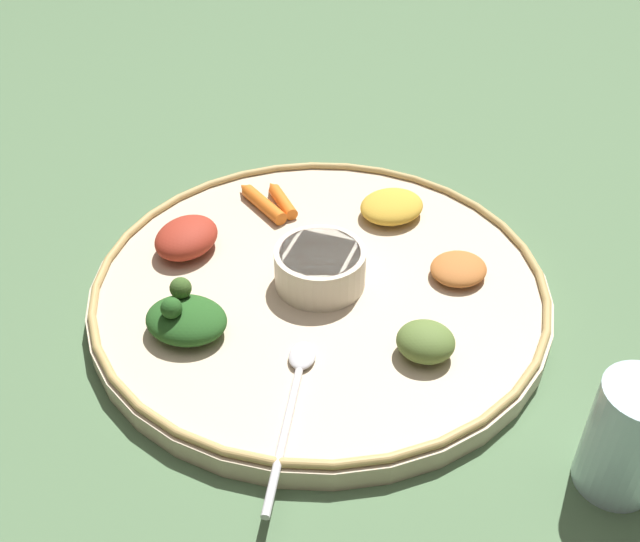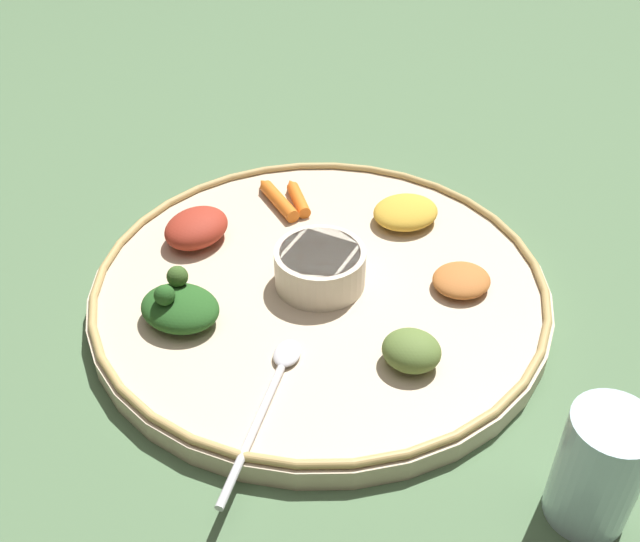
{
  "view_description": "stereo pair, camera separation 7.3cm",
  "coord_description": "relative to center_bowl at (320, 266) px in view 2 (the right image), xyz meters",
  "views": [
    {
      "loc": [
        -0.38,
        0.42,
        0.49
      ],
      "look_at": [
        0.0,
        0.0,
        0.04
      ],
      "focal_mm": 41.67,
      "sensor_mm": 36.0,
      "label": 1
    },
    {
      "loc": [
        -0.43,
        0.37,
        0.49
      ],
      "look_at": [
        0.0,
        0.0,
        0.04
      ],
      "focal_mm": 41.67,
      "sensor_mm": 36.0,
      "label": 2
    }
  ],
  "objects": [
    {
      "name": "center_bowl",
      "position": [
        0.0,
        0.0,
        0.0
      ],
      "size": [
        0.09,
        0.09,
        0.04
      ],
      "color": "beige",
      "rests_on": "platter"
    },
    {
      "name": "spoon",
      "position": [
        -0.08,
        0.12,
        -0.02
      ],
      "size": [
        0.11,
        0.16,
        0.01
      ],
      "color": "silver",
      "rests_on": "platter"
    },
    {
      "name": "platter_rim",
      "position": [
        0.0,
        0.0,
        -0.02
      ],
      "size": [
        0.45,
        0.45,
        0.01
      ],
      "primitive_type": "torus",
      "color": "tan",
      "rests_on": "platter"
    },
    {
      "name": "ground_plane",
      "position": [
        0.0,
        0.0,
        -0.04
      ],
      "size": [
        2.4,
        2.4,
        0.0
      ],
      "primitive_type": "plane",
      "color": "#4C6B47"
    },
    {
      "name": "platter",
      "position": [
        0.0,
        0.0,
        -0.03
      ],
      "size": [
        0.45,
        0.45,
        0.02
      ],
      "primitive_type": "cylinder",
      "color": "#C6B293",
      "rests_on": "ground_plane"
    },
    {
      "name": "drinking_glass",
      "position": [
        -0.31,
        0.01,
        0.0
      ],
      "size": [
        0.06,
        0.06,
        0.1
      ],
      "color": "silver",
      "rests_on": "ground_plane"
    },
    {
      "name": "mound_lentil_yellow",
      "position": [
        0.02,
        -0.14,
        -0.01
      ],
      "size": [
        0.08,
        0.09,
        0.02
      ],
      "primitive_type": "ellipsoid",
      "rotation": [
        0.0,
        0.0,
        4.5
      ],
      "color": "gold",
      "rests_on": "platter"
    },
    {
      "name": "mound_beet",
      "position": [
        0.14,
        0.05,
        -0.01
      ],
      "size": [
        0.07,
        0.09,
        0.03
      ],
      "primitive_type": "ellipsoid",
      "rotation": [
        0.0,
        0.0,
        4.94
      ],
      "color": "maroon",
      "rests_on": "platter"
    },
    {
      "name": "mound_collards",
      "position": [
        -0.14,
        0.01,
        -0.01
      ],
      "size": [
        0.07,
        0.07,
        0.03
      ],
      "primitive_type": "ellipsoid",
      "rotation": [
        0.0,
        0.0,
        0.5
      ],
      "color": "#567033",
      "rests_on": "platter"
    },
    {
      "name": "greens_pile",
      "position": [
        0.04,
        0.13,
        -0.0
      ],
      "size": [
        0.1,
        0.09,
        0.05
      ],
      "color": "#23511E",
      "rests_on": "platter"
    },
    {
      "name": "mound_chickpea",
      "position": [
        -0.1,
        -0.1,
        -0.01
      ],
      "size": [
        0.06,
        0.07,
        0.02
      ],
      "primitive_type": "ellipsoid",
      "rotation": [
        0.0,
        0.0,
        1.38
      ],
      "color": "#B2662D",
      "rests_on": "platter"
    },
    {
      "name": "carrot_outer",
      "position": [
        0.14,
        -0.05,
        -0.01
      ],
      "size": [
        0.09,
        0.03,
        0.02
      ],
      "color": "orange",
      "rests_on": "platter"
    },
    {
      "name": "carrot_near_spoon",
      "position": [
        0.13,
        -0.07,
        -0.01
      ],
      "size": [
        0.07,
        0.04,
        0.01
      ],
      "color": "orange",
      "rests_on": "platter"
    }
  ]
}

